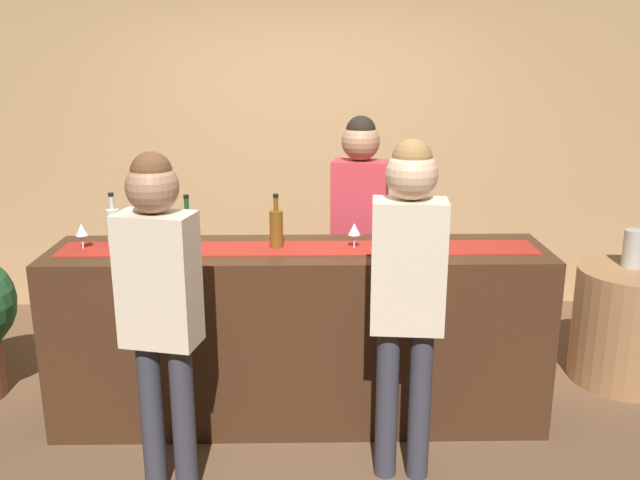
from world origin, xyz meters
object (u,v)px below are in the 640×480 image
wine_bottle_amber (276,228)px  round_side_table (628,325)px  wine_glass_near_customer (354,230)px  bartender (359,219)px  wine_bottle_green (188,229)px  wine_glass_mid_counter (82,231)px  customer_sipping (408,278)px  customer_browsing (159,293)px  wine_bottle_clear (114,227)px  vase_on_side_table (634,248)px

wine_bottle_amber → round_side_table: bearing=10.4°
wine_glass_near_customer → bartender: size_ratio=0.09×
wine_bottle_green → wine_bottle_amber: (0.48, 0.01, 0.00)m
wine_bottle_amber → wine_glass_mid_counter: bearing=-179.5°
customer_sipping → customer_browsing: customer_sipping is taller
wine_bottle_clear → vase_on_side_table: size_ratio=1.26×
wine_bottle_amber → wine_glass_near_customer: wine_bottle_amber is taller
wine_bottle_green → customer_sipping: bearing=-28.1°
wine_bottle_green → wine_bottle_clear: 0.42m
bartender → vase_on_side_table: bearing=-170.9°
bartender → customer_browsing: (-0.99, -1.27, -0.02)m
bartender → customer_browsing: 1.61m
wine_glass_mid_counter → vase_on_side_table: bearing=8.5°
vase_on_side_table → round_side_table: bearing=-99.3°
wine_bottle_clear → wine_glass_near_customer: size_ratio=2.10×
wine_bottle_green → wine_bottle_amber: size_ratio=1.00×
round_side_table → wine_glass_mid_counter: bearing=-172.8°
bartender → customer_sipping: bearing=108.5°
wine_glass_mid_counter → wine_bottle_green: bearing=-0.4°
customer_sipping → vase_on_side_table: (1.59, 1.09, -0.18)m
wine_glass_mid_counter → customer_browsing: bearing=-51.3°
vase_on_side_table → customer_browsing: bearing=-156.4°
bartender → customer_sipping: customer_sipping is taller
wine_bottle_clear → wine_glass_near_customer: wine_bottle_clear is taller
round_side_table → customer_browsing: bearing=-157.6°
wine_bottle_green → round_side_table: wine_bottle_green is taller
wine_bottle_green → bartender: bearing=30.4°
wine_glass_near_customer → round_side_table: bearing=13.5°
wine_glass_mid_counter → vase_on_side_table: wine_glass_mid_counter is taller
customer_browsing → round_side_table: 3.00m
wine_bottle_amber → customer_browsing: customer_browsing is taller
wine_glass_near_customer → vase_on_side_table: size_ratio=0.60×
bartender → vase_on_side_table: size_ratio=7.02×
bartender → customer_sipping: (0.14, -1.17, 0.00)m
wine_glass_near_customer → vase_on_side_table: bearing=15.7°
wine_bottle_amber → wine_bottle_clear: same height
wine_glass_near_customer → round_side_table: (1.79, 0.43, -0.75)m
wine_bottle_green → wine_bottle_clear: (-0.42, 0.06, 0.00)m
wine_bottle_green → round_side_table: (2.69, 0.42, -0.76)m
wine_bottle_green → wine_bottle_amber: bearing=1.6°
wine_glass_mid_counter → wine_bottle_amber: bearing=0.5°
wine_bottle_amber → wine_bottle_clear: size_ratio=1.00×
round_side_table → customer_sipping: bearing=-147.2°
wine_glass_near_customer → wine_glass_mid_counter: 1.48m
wine_bottle_amber → wine_bottle_clear: (-0.90, 0.05, 0.00)m
wine_glass_near_customer → wine_glass_mid_counter: bearing=179.5°
wine_bottle_clear → bartender: bartender is taller
wine_glass_near_customer → customer_sipping: (0.21, -0.59, -0.08)m
wine_glass_near_customer → customer_browsing: bearing=-143.3°
customer_sipping → round_side_table: bearing=38.4°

